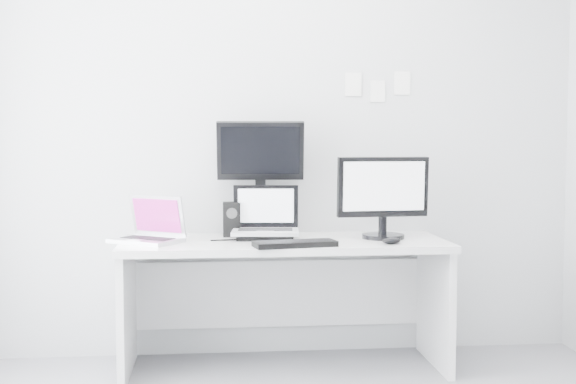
# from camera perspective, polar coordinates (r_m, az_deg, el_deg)

# --- Properties ---
(back_wall) EXTENTS (3.60, 0.00, 3.60)m
(back_wall) POSITION_cam_1_polar(r_m,az_deg,el_deg) (4.56, -0.71, 4.71)
(back_wall) COLOR #B7B9BB
(back_wall) RESTS_ON ground
(desk) EXTENTS (1.80, 0.70, 0.73)m
(desk) POSITION_cam_1_polar(r_m,az_deg,el_deg) (4.32, -0.29, -8.42)
(desk) COLOR silver
(desk) RESTS_ON ground
(macbook) EXTENTS (0.44, 0.42, 0.27)m
(macbook) POSITION_cam_1_polar(r_m,az_deg,el_deg) (4.20, -10.61, -1.95)
(macbook) COLOR silver
(macbook) RESTS_ON desk
(speaker) EXTENTS (0.12, 0.12, 0.20)m
(speaker) POSITION_cam_1_polar(r_m,az_deg,el_deg) (4.41, -4.24, -2.05)
(speaker) COLOR black
(speaker) RESTS_ON desk
(dell_laptop) EXTENTS (0.40, 0.32, 0.31)m
(dell_laptop) POSITION_cam_1_polar(r_m,az_deg,el_deg) (4.27, -1.71, -1.49)
(dell_laptop) COLOR #A8AAAF
(dell_laptop) RESTS_ON desk
(rear_monitor) EXTENTS (0.51, 0.21, 0.68)m
(rear_monitor) POSITION_cam_1_polar(r_m,az_deg,el_deg) (4.44, -2.08, 1.14)
(rear_monitor) COLOR black
(rear_monitor) RESTS_ON desk
(samsung_monitor) EXTENTS (0.54, 0.28, 0.48)m
(samsung_monitor) POSITION_cam_1_polar(r_m,az_deg,el_deg) (4.33, 7.16, -0.32)
(samsung_monitor) COLOR black
(samsung_monitor) RESTS_ON desk
(keyboard) EXTENTS (0.45, 0.23, 0.03)m
(keyboard) POSITION_cam_1_polar(r_m,az_deg,el_deg) (4.00, 0.52, -3.90)
(keyboard) COLOR black
(keyboard) RESTS_ON desk
(mouse) EXTENTS (0.12, 0.10, 0.04)m
(mouse) POSITION_cam_1_polar(r_m,az_deg,el_deg) (4.13, 7.74, -3.64)
(mouse) COLOR black
(mouse) RESTS_ON desk
(wall_note_0) EXTENTS (0.10, 0.00, 0.14)m
(wall_note_0) POSITION_cam_1_polar(r_m,az_deg,el_deg) (4.63, 4.91, 8.03)
(wall_note_0) COLOR white
(wall_note_0) RESTS_ON back_wall
(wall_note_1) EXTENTS (0.09, 0.00, 0.13)m
(wall_note_1) POSITION_cam_1_polar(r_m,az_deg,el_deg) (4.66, 6.73, 7.50)
(wall_note_1) COLOR white
(wall_note_1) RESTS_ON back_wall
(wall_note_2) EXTENTS (0.10, 0.00, 0.14)m
(wall_note_2) POSITION_cam_1_polar(r_m,az_deg,el_deg) (4.69, 8.54, 8.07)
(wall_note_2) COLOR white
(wall_note_2) RESTS_ON back_wall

